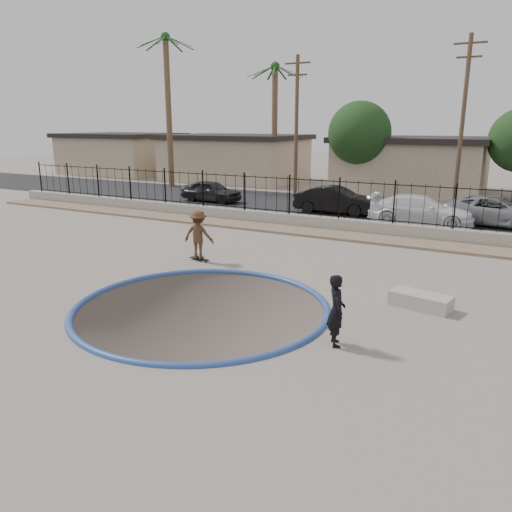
{
  "coord_description": "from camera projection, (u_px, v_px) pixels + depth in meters",
  "views": [
    {
      "loc": [
        7.32,
        -11.59,
        4.89
      ],
      "look_at": [
        0.09,
        2.0,
        0.77
      ],
      "focal_mm": 35.0,
      "sensor_mm": 36.0,
      "label": 1
    }
  ],
  "objects": [
    {
      "name": "house_west",
      "position": [
        235.0,
        157.0,
        43.37
      ],
      "size": [
        11.6,
        8.6,
        3.9
      ],
      "color": "tan",
      "rests_on": "ground"
    },
    {
      "name": "skateboard",
      "position": [
        199.0,
        259.0,
        18.29
      ],
      "size": [
        0.87,
        0.36,
        0.07
      ],
      "rotation": [
        0.0,
        0.0,
        -0.17
      ],
      "color": "black",
      "rests_on": "ground"
    },
    {
      "name": "house_center",
      "position": [
        412.0,
        164.0,
        36.56
      ],
      "size": [
        10.6,
        8.6,
        3.9
      ],
      "color": "tan",
      "rests_on": "ground"
    },
    {
      "name": "bowl_pit",
      "position": [
        202.0,
        308.0,
        13.62
      ],
      "size": [
        6.84,
        6.84,
        1.8
      ],
      "primitive_type": null,
      "color": "#4C423A",
      "rests_on": "ground"
    },
    {
      "name": "car_a",
      "position": [
        211.0,
        191.0,
        31.55
      ],
      "size": [
        3.98,
        1.67,
        1.34
      ],
      "primitive_type": "imported",
      "rotation": [
        0.0,
        0.0,
        1.55
      ],
      "color": "black",
      "rests_on": "street"
    },
    {
      "name": "street",
      "position": [
        376.0,
        209.0,
        28.97
      ],
      "size": [
        90.0,
        8.0,
        0.04
      ],
      "primitive_type": "cube",
      "color": "black",
      "rests_on": "ground"
    },
    {
      "name": "concrete_ledge",
      "position": [
        421.0,
        301.0,
        13.59
      ],
      "size": [
        1.71,
        1.01,
        0.4
      ],
      "primitive_type": "cube",
      "rotation": [
        0.0,
        0.0,
        -0.21
      ],
      "color": "#A49B92",
      "rests_on": "ground"
    },
    {
      "name": "videographer",
      "position": [
        336.0,
        310.0,
        11.16
      ],
      "size": [
        0.65,
        0.72,
        1.66
      ],
      "primitive_type": "imported",
      "rotation": [
        0.0,
        0.0,
        2.09
      ],
      "color": "black",
      "rests_on": "ground"
    },
    {
      "name": "car_d",
      "position": [
        496.0,
        211.0,
        24.18
      ],
      "size": [
        5.3,
        2.82,
        1.42
      ],
      "primitive_type": "imported",
      "rotation": [
        0.0,
        0.0,
        1.48
      ],
      "color": "#95999D",
      "rests_on": "street"
    },
    {
      "name": "utility_pole_mid",
      "position": [
        462.0,
        121.0,
        27.58
      ],
      "size": [
        1.7,
        0.24,
        9.5
      ],
      "color": "#473323",
      "rests_on": "ground"
    },
    {
      "name": "retaining_wall",
      "position": [
        338.0,
        225.0,
        23.18
      ],
      "size": [
        42.0,
        0.45,
        0.6
      ],
      "primitive_type": "cube",
      "color": "#9E988B",
      "rests_on": "ground"
    },
    {
      "name": "rock_strip",
      "position": [
        330.0,
        234.0,
        22.3
      ],
      "size": [
        42.0,
        1.6,
        0.11
      ],
      "primitive_type": "cube",
      "color": "#9D8266",
      "rests_on": "ground"
    },
    {
      "name": "street_tree_left",
      "position": [
        359.0,
        133.0,
        34.36
      ],
      "size": [
        4.32,
        4.32,
        6.36
      ],
      "color": "#473323",
      "rests_on": "ground"
    },
    {
      "name": "ground",
      "position": [
        348.0,
        246.0,
        24.99
      ],
      "size": [
        120.0,
        120.0,
        2.2
      ],
      "primitive_type": "cube",
      "color": "gray",
      "rests_on": "ground"
    },
    {
      "name": "car_b",
      "position": [
        336.0,
        200.0,
        27.33
      ],
      "size": [
        4.51,
        1.63,
        1.48
      ],
      "primitive_type": "imported",
      "rotation": [
        0.0,
        0.0,
        1.59
      ],
      "color": "black",
      "rests_on": "street"
    },
    {
      "name": "car_c",
      "position": [
        421.0,
        210.0,
        24.29
      ],
      "size": [
        5.04,
        2.21,
        1.44
      ],
      "primitive_type": "imported",
      "rotation": [
        0.0,
        0.0,
        1.61
      ],
      "color": "white",
      "rests_on": "street"
    },
    {
      "name": "fence",
      "position": [
        339.0,
        199.0,
        22.87
      ],
      "size": [
        40.0,
        0.04,
        1.8
      ],
      "color": "black",
      "rests_on": "retaining_wall"
    },
    {
      "name": "skater",
      "position": [
        199.0,
        237.0,
        18.08
      ],
      "size": [
        1.22,
        0.83,
        1.75
      ],
      "primitive_type": "imported",
      "rotation": [
        0.0,
        0.0,
        3.3
      ],
      "color": "brown",
      "rests_on": "ground"
    },
    {
      "name": "coping_ring",
      "position": [
        202.0,
        308.0,
        13.62
      ],
      "size": [
        7.04,
        7.04,
        0.2
      ],
      "primitive_type": "torus",
      "color": "#2B488C",
      "rests_on": "ground"
    },
    {
      "name": "utility_pole_left",
      "position": [
        296.0,
        126.0,
        32.18
      ],
      "size": [
        1.7,
        0.24,
        9.0
      ],
      "color": "#473323",
      "rests_on": "ground"
    },
    {
      "name": "house_west_far",
      "position": [
        122.0,
        153.0,
        49.26
      ],
      "size": [
        10.6,
        8.6,
        3.9
      ],
      "color": "tan",
      "rests_on": "ground"
    },
    {
      "name": "palm_left",
      "position": [
        167.0,
        80.0,
        37.18
      ],
      "size": [
        2.3,
        2.3,
        11.3
      ],
      "color": "brown",
      "rests_on": "ground"
    },
    {
      "name": "palm_mid",
      "position": [
        275.0,
        98.0,
        37.75
      ],
      "size": [
        2.3,
        2.3,
        9.3
      ],
      "color": "brown",
      "rests_on": "ground"
    }
  ]
}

